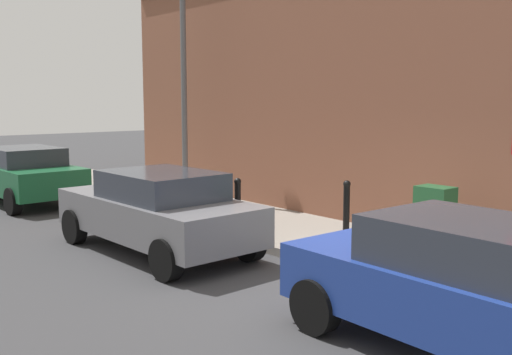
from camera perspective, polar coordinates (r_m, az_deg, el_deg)
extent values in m
plane|color=#38383A|center=(8.41, 7.57, -10.88)|extent=(80.00, 80.00, 0.00)
cube|color=gray|center=(14.02, -5.46, -3.06)|extent=(2.58, 30.00, 0.15)
cube|color=brown|center=(15.89, 12.01, 13.10)|extent=(6.65, 12.80, 8.46)
cube|color=navy|center=(6.53, 19.81, -10.80)|extent=(1.74, 3.98, 0.64)
cube|color=#2D333D|center=(6.39, 19.91, -6.03)|extent=(1.49, 1.89, 0.51)
cylinder|color=black|center=(6.87, 5.75, -12.28)|extent=(0.23, 0.64, 0.64)
cylinder|color=black|center=(8.00, 13.80, -9.60)|extent=(0.23, 0.64, 0.64)
cube|color=slate|center=(10.42, -9.60, -3.64)|extent=(1.82, 4.21, 0.65)
cube|color=#2D333D|center=(10.17, -9.12, -0.77)|extent=(1.56, 2.03, 0.48)
cylinder|color=black|center=(11.44, -17.14, -4.53)|extent=(0.24, 0.65, 0.64)
cylinder|color=black|center=(12.18, -10.20, -3.59)|extent=(0.24, 0.65, 0.64)
cylinder|color=black|center=(8.81, -8.68, -7.86)|extent=(0.24, 0.65, 0.64)
cylinder|color=black|center=(9.75, -0.65, -6.26)|extent=(0.24, 0.65, 0.64)
cube|color=#195933|center=(16.33, -21.56, 0.01)|extent=(1.85, 4.18, 0.67)
cube|color=#2D333D|center=(16.21, -21.57, 1.91)|extent=(1.59, 2.08, 0.46)
cylinder|color=black|center=(18.06, -20.74, -0.35)|extent=(0.24, 0.65, 0.64)
cylinder|color=black|center=(14.68, -22.44, -2.15)|extent=(0.24, 0.65, 0.64)
cylinder|color=black|center=(15.29, -16.63, -1.52)|extent=(0.24, 0.65, 0.64)
cube|color=#1E4C28|center=(9.72, 16.84, -4.19)|extent=(0.40, 0.55, 1.15)
cube|color=#333333|center=(9.84, 16.72, -7.24)|extent=(0.46, 0.61, 0.08)
cylinder|color=black|center=(10.94, 8.73, -3.20)|extent=(0.12, 0.12, 0.95)
sphere|color=black|center=(10.85, 8.78, -0.63)|extent=(0.14, 0.14, 0.14)
cylinder|color=black|center=(11.13, -1.78, -2.92)|extent=(0.12, 0.12, 0.95)
sphere|color=black|center=(11.05, -1.79, -0.40)|extent=(0.14, 0.14, 0.14)
cylinder|color=#59595B|center=(14.74, -6.98, 8.47)|extent=(0.14, 0.14, 5.50)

